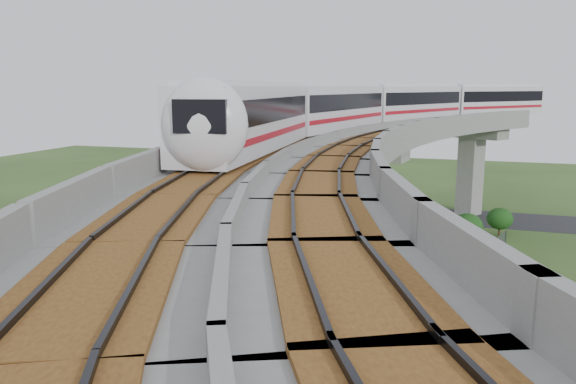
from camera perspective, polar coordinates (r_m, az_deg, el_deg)
name	(u,v)px	position (r m, az deg, el deg)	size (l,w,h in m)	color
ground	(312,315)	(35.35, 2.43, -12.34)	(160.00, 160.00, 0.00)	#2E491D
dirt_lot	(567,363)	(32.97, 26.51, -15.25)	(18.00, 26.00, 0.04)	gray
asphalt_road	(382,212)	(63.52, 9.55, -2.01)	(60.00, 8.00, 0.03)	#232326
viaduct	(379,172)	(32.11, 9.19, 2.01)	(19.58, 73.98, 11.40)	#99968E
metro_train	(397,105)	(48.60, 11.02, 8.71)	(21.14, 58.77, 3.64)	silver
fence	(479,323)	(34.06, 18.87, -12.49)	(3.87, 38.73, 1.50)	#2D382D
tree_0	(500,219)	(55.83, 20.73, -2.56)	(2.37, 2.37, 2.71)	#382314
tree_1	(467,226)	(48.65, 17.77, -3.33)	(2.49, 2.49, 3.53)	#382314
tree_2	(441,264)	(40.82, 15.24, -7.12)	(2.10, 2.10, 2.50)	#382314
tree_3	(424,295)	(33.31, 13.67, -10.12)	(3.15, 3.15, 3.50)	#382314
tree_4	(434,369)	(25.48, 14.58, -17.02)	(3.11, 3.11, 3.45)	#382314
car_dark	(518,317)	(36.19, 22.35, -11.67)	(1.43, 3.52, 1.02)	black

